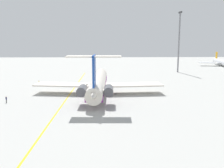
% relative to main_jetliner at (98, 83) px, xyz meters
% --- Properties ---
extents(ground, '(292.10, 292.10, 0.00)m').
position_rel_main_jetliner_xyz_m(ground, '(-1.95, -7.71, -3.39)').
color(ground, '#ADADA8').
extents(main_jetliner, '(42.66, 37.94, 12.44)m').
position_rel_main_jetliner_xyz_m(main_jetliner, '(0.00, 0.00, 0.00)').
color(main_jetliner, silver).
rests_on(main_jetliner, ground).
extents(airliner_far_left, '(25.63, 25.40, 7.66)m').
position_rel_main_jetliner_xyz_m(airliner_far_left, '(-75.63, 70.14, -1.14)').
color(airliner_far_left, silver).
rests_on(airliner_far_left, ground).
extents(ground_crew_near_nose, '(0.27, 0.40, 1.67)m').
position_rel_main_jetliner_xyz_m(ground_crew_near_nose, '(8.74, -23.09, -2.34)').
color(ground_crew_near_nose, black).
rests_on(ground_crew_near_nose, ground).
extents(ground_crew_near_tail, '(0.33, 0.30, 1.65)m').
position_rel_main_jetliner_xyz_m(ground_crew_near_tail, '(-15.71, -20.97, -2.35)').
color(ground_crew_near_tail, black).
rests_on(ground_crew_near_tail, ground).
extents(taxiway_centreline, '(92.16, 1.90, 0.01)m').
position_rel_main_jetliner_xyz_m(taxiway_centreline, '(-1.20, -8.31, -3.39)').
color(taxiway_centreline, gold).
rests_on(taxiway_centreline, ground).
extents(light_mast, '(4.00, 0.70, 28.35)m').
position_rel_main_jetliner_xyz_m(light_mast, '(-49.50, 36.98, 12.01)').
color(light_mast, slate).
rests_on(light_mast, ground).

